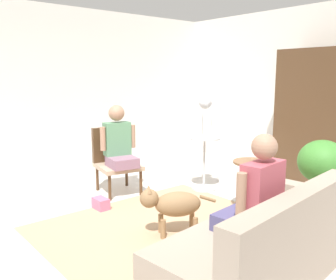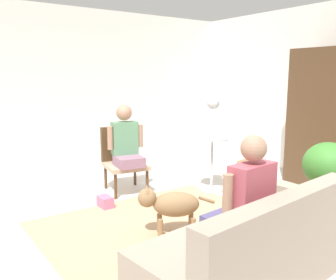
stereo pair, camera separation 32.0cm
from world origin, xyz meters
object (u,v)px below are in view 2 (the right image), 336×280
at_px(person_on_armchair, 126,141).
at_px(potted_plant, 328,171).
at_px(armoire_cabinet, 330,119).
at_px(handbag, 105,202).
at_px(round_end_table, 256,183).
at_px(dog, 171,204).
at_px(armchair, 123,155).
at_px(couch, 251,251).
at_px(person_on_couch, 246,198).
at_px(bird_cage_stand, 212,138).

relative_size(person_on_armchair, potted_plant, 0.89).
bearing_deg(armoire_cabinet, potted_plant, -58.75).
bearing_deg(potted_plant, handbag, -138.05).
bearing_deg(armoire_cabinet, handbag, -109.38).
bearing_deg(round_end_table, person_on_armchair, -154.03).
distance_m(round_end_table, armoire_cabinet, 1.95).
bearing_deg(dog, round_end_table, 83.20).
bearing_deg(round_end_table, dog, -96.80).
relative_size(armchair, handbag, 4.00).
height_order(couch, handbag, couch).
height_order(round_end_table, potted_plant, potted_plant).
distance_m(armchair, dog, 1.78).
relative_size(round_end_table, armoire_cabinet, 0.31).
xyz_separation_m(armchair, person_on_armchair, (0.17, -0.03, 0.25)).
bearing_deg(armchair, person_on_couch, -8.72).
bearing_deg(round_end_table, bird_cage_stand, 167.03).
xyz_separation_m(couch, person_on_armchair, (-2.71, 0.36, 0.47)).
relative_size(dog, armoire_cabinet, 0.35).
relative_size(armchair, bird_cage_stand, 0.67).
relative_size(person_on_couch, handbag, 3.59).
relative_size(person_on_couch, potted_plant, 0.87).
bearing_deg(armoire_cabinet, armchair, -122.55).
distance_m(potted_plant, armoire_cabinet, 1.71).
bearing_deg(round_end_table, couch, -49.96).
bearing_deg(couch, bird_cage_stand, 145.03).
xyz_separation_m(bird_cage_stand, handbag, (-0.27, -1.61, -0.72)).
bearing_deg(armoire_cabinet, dog, -89.01).
bearing_deg(round_end_table, person_on_couch, -52.15).
height_order(couch, person_on_couch, person_on_couch).
xyz_separation_m(dog, potted_plant, (0.81, 1.58, 0.30)).
bearing_deg(person_on_armchair, potted_plant, 27.76).
height_order(person_on_armchair, bird_cage_stand, bird_cage_stand).
relative_size(couch, armoire_cabinet, 0.91).
bearing_deg(bird_cage_stand, armoire_cabinet, 61.72).
bearing_deg(person_on_armchair, bird_cage_stand, 58.55).
xyz_separation_m(person_on_couch, dog, (-1.09, 0.07, -0.39)).
height_order(bird_cage_stand, potted_plant, bird_cage_stand).
relative_size(person_on_couch, bird_cage_stand, 0.60).
bearing_deg(person_on_armchair, dog, -11.99).
bearing_deg(potted_plant, armoire_cabinet, 121.25).
xyz_separation_m(person_on_couch, handbag, (-2.27, -0.13, -0.66)).
height_order(couch, bird_cage_stand, bird_cage_stand).
distance_m(round_end_table, bird_cage_stand, 1.14).
relative_size(couch, round_end_table, 2.88).
height_order(armchair, handbag, armchair).
xyz_separation_m(couch, armoire_cabinet, (-1.19, 3.03, 0.75)).
height_order(person_on_couch, dog, person_on_couch).
height_order(couch, dog, couch).
xyz_separation_m(couch, armchair, (-2.87, 0.40, 0.23)).
distance_m(couch, dog, 1.14).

